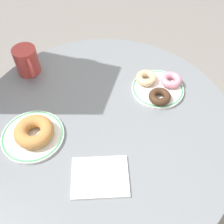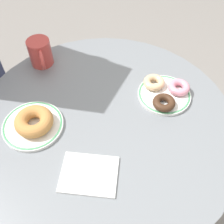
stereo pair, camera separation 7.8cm
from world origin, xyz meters
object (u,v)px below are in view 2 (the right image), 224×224
(cafe_table, at_px, (105,161))
(donut_glazed, at_px, (154,82))
(donut_chocolate, at_px, (164,103))
(coffee_mug, at_px, (40,53))
(plate_left, at_px, (33,125))
(donut_pink_frosted, at_px, (179,87))
(donut_old_fashioned, at_px, (34,121))
(paper_napkin, at_px, (89,174))
(plate_right, at_px, (164,95))

(cafe_table, distance_m, donut_glazed, 0.35)
(cafe_table, height_order, donut_chocolate, donut_chocolate)
(coffee_mug, bearing_deg, plate_left, -98.06)
(donut_pink_frosted, bearing_deg, donut_old_fashioned, -173.32)
(donut_pink_frosted, bearing_deg, plate_left, -174.07)
(plate_left, bearing_deg, donut_chocolate, -0.57)
(cafe_table, xyz_separation_m, paper_napkin, (-0.07, -0.17, 0.26))
(donut_old_fashioned, relative_size, donut_pink_frosted, 1.60)
(plate_left, bearing_deg, cafe_table, -4.62)
(plate_right, relative_size, donut_old_fashioned, 1.53)
(donut_glazed, height_order, paper_napkin, donut_glazed)
(donut_old_fashioned, bearing_deg, plate_left, 147.38)
(plate_left, height_order, paper_napkin, plate_left)
(donut_pink_frosted, distance_m, donut_chocolate, 0.08)
(donut_pink_frosted, xyz_separation_m, donut_chocolate, (-0.07, -0.05, 0.00))
(plate_right, xyz_separation_m, donut_chocolate, (-0.02, -0.05, 0.02))
(donut_chocolate, height_order, coffee_mug, coffee_mug)
(paper_napkin, height_order, coffee_mug, coffee_mug)
(cafe_table, height_order, plate_right, plate_right)
(cafe_table, xyz_separation_m, coffee_mug, (-0.17, 0.29, 0.30))
(plate_left, relative_size, donut_pink_frosted, 2.56)
(donut_old_fashioned, height_order, paper_napkin, donut_old_fashioned)
(plate_right, bearing_deg, donut_pink_frosted, 7.66)
(plate_right, bearing_deg, donut_glazed, 118.16)
(donut_old_fashioned, distance_m, coffee_mug, 0.28)
(cafe_table, height_order, coffee_mug, coffee_mug)
(plate_left, bearing_deg, donut_glazed, 12.22)
(donut_old_fashioned, distance_m, donut_pink_frosted, 0.45)
(cafe_table, distance_m, plate_left, 0.33)
(plate_left, xyz_separation_m, donut_old_fashioned, (0.01, -0.01, 0.02))
(donut_old_fashioned, height_order, donut_chocolate, donut_old_fashioned)
(paper_napkin, xyz_separation_m, coffee_mug, (-0.10, 0.45, 0.04))
(donut_old_fashioned, distance_m, paper_napkin, 0.22)
(cafe_table, bearing_deg, donut_pink_frosted, 14.24)
(donut_old_fashioned, xyz_separation_m, donut_chocolate, (0.39, 0.00, -0.01))
(donut_old_fashioned, xyz_separation_m, donut_glazed, (0.38, 0.09, -0.01))
(donut_pink_frosted, bearing_deg, donut_chocolate, -141.92)
(plate_left, relative_size, donut_chocolate, 2.56)
(donut_chocolate, bearing_deg, coffee_mug, 142.23)
(donut_glazed, bearing_deg, paper_napkin, -133.22)
(cafe_table, bearing_deg, donut_chocolate, 3.88)
(donut_old_fashioned, bearing_deg, cafe_table, -3.33)
(donut_chocolate, xyz_separation_m, coffee_mug, (-0.36, 0.28, 0.02))
(coffee_mug, bearing_deg, donut_pink_frosted, -27.96)
(cafe_table, xyz_separation_m, donut_old_fashioned, (-0.20, 0.01, 0.29))
(donut_chocolate, bearing_deg, paper_napkin, -145.09)
(plate_right, height_order, donut_pink_frosted, donut_pink_frosted)
(plate_right, bearing_deg, coffee_mug, 148.33)
(donut_chocolate, bearing_deg, cafe_table, -176.12)
(cafe_table, bearing_deg, plate_left, 175.38)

